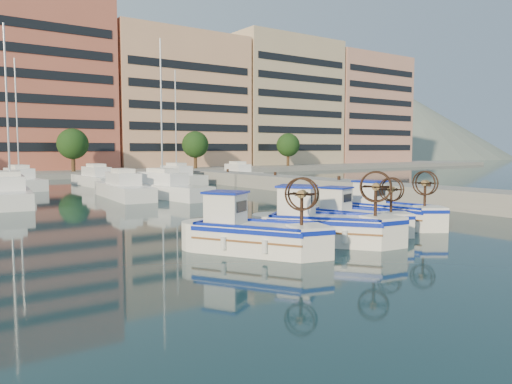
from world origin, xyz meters
name	(u,v)px	position (x,y,z in m)	size (l,w,h in m)	color
ground	(355,241)	(0.00, 0.00, 0.00)	(300.00, 300.00, 0.00)	#183640
quay	(403,194)	(13.00, 8.00, 0.60)	(3.00, 60.00, 1.20)	gray
waterfront	(85,100)	(9.23, 65.04, 11.10)	(180.00, 40.00, 25.60)	gray
hill_east	(399,158)	(140.00, 110.00, 0.00)	(160.00, 160.00, 50.00)	slate
yacht_marina	(69,187)	(-3.35, 27.81, 0.53)	(36.10, 24.16, 11.50)	white
fishing_boat_a	(251,232)	(-4.48, 0.62, 0.73)	(3.57, 4.38, 2.66)	white
fishing_boat_b	(323,223)	(-1.28, 0.42, 0.77)	(4.02, 4.49, 2.79)	white
fishing_boat_c	(354,216)	(1.66, 1.63, 0.67)	(2.57, 4.00, 2.43)	white
fishing_boat_d	(388,210)	(4.16, 1.90, 0.72)	(2.42, 4.34, 2.63)	white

